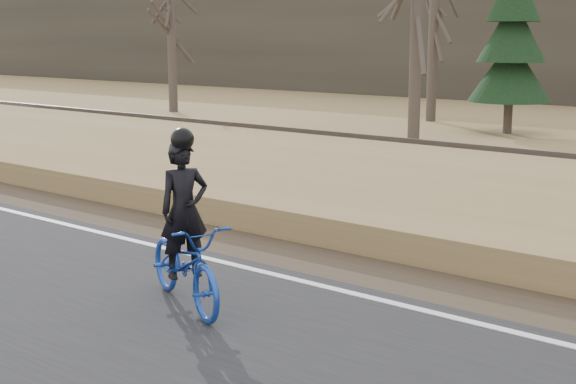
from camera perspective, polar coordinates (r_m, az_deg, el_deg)
The scene contains 12 objects.
ground at distance 11.19m, azimuth -7.33°, elevation -5.04°, with size 120.00×120.00×0.00m, color olive.
road at distance 9.71m, azimuth -18.13°, elevation -7.86°, with size 120.00×6.00×0.06m, color black.
edge_line at distance 11.30m, azimuth -6.60°, elevation -4.51°, with size 120.00×0.12×0.01m, color silver.
shoulder at distance 12.01m, azimuth -3.19°, elevation -3.74°, with size 120.00×1.60×0.04m, color #473A2B.
embankment at distance 14.27m, azimuth 4.90°, elevation -0.55°, with size 120.00×5.00×0.44m, color olive.
ballast at distance 17.50m, azimuth 11.90°, elevation 1.43°, with size 120.00×3.00×0.45m, color slate.
railroad at distance 17.45m, azimuth 11.94°, elevation 2.41°, with size 120.00×2.40×0.29m.
cyclist at distance 9.11m, azimuth -7.32°, elevation -4.21°, with size 2.03×1.36×2.04m.
bare_tree_far_left at distance 33.23m, azimuth -8.29°, elevation 11.22°, with size 0.36×0.36×6.45m, color #4B3F37.
bare_tree_left at distance 29.73m, azimuth 10.33°, elevation 11.79°, with size 0.36×0.36×7.08m, color #4B3F37.
bare_tree_near_left at distance 23.84m, azimuth 9.17°, elevation 12.56°, with size 0.36×0.36×7.51m, color #4B3F37.
conifer at distance 26.49m, azimuth 15.66°, elevation 10.89°, with size 2.60×2.60×6.72m.
Camera 1 is at (7.80, -7.40, 3.09)m, focal length 50.00 mm.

